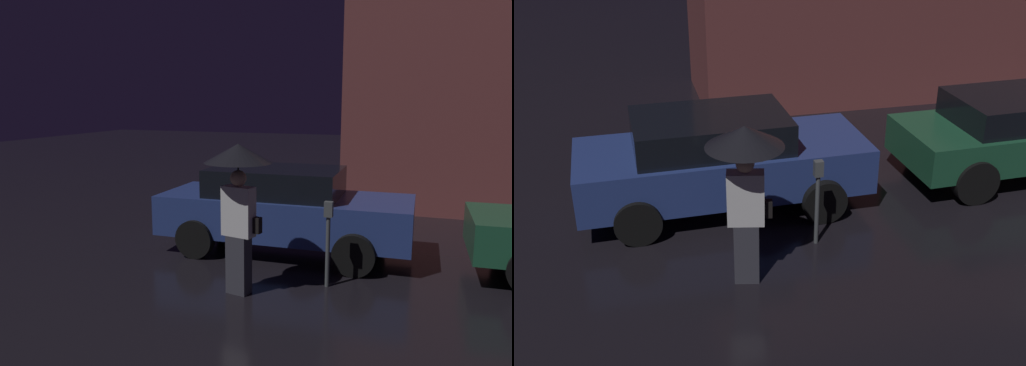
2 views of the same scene
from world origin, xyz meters
The scene contains 4 objects.
parked_car_blue centered at (-6.95, 1.42, 0.79)m, with size 4.36×1.89×1.49m.
parked_car_green centered at (-1.84, 1.43, 0.76)m, with size 4.30×1.90×1.41m.
pedestrian_with_umbrella centered at (-6.97, -0.63, 1.57)m, with size 0.93×0.93×2.10m.
parking_meter centered at (-5.86, 0.02, 0.78)m, with size 0.12×0.10×1.26m.
Camera 2 is at (-8.27, -7.28, 4.73)m, focal length 45.00 mm.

